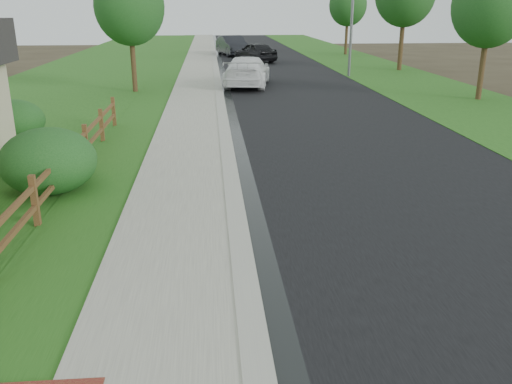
{
  "coord_description": "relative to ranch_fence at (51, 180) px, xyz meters",
  "views": [
    {
      "loc": [
        -0.09,
        -5.21,
        4.22
      ],
      "look_at": [
        0.76,
        4.69,
        0.8
      ],
      "focal_mm": 38.0,
      "sensor_mm": 36.0,
      "label": 1
    }
  ],
  "objects": [
    {
      "name": "shrub_b",
      "position": [
        -0.3,
        0.98,
        0.16
      ],
      "size": [
        2.4,
        2.4,
        1.56
      ],
      "primitive_type": "ellipsoid",
      "rotation": [
        0.0,
        0.0,
        0.08
      ],
      "color": "#184418",
      "rests_on": "ground"
    },
    {
      "name": "sidewalk",
      "position": [
        2.7,
        28.6,
        -0.57
      ],
      "size": [
        2.2,
        90.0,
        0.1
      ],
      "primitive_type": "cube",
      "color": "gray",
      "rests_on": "ground"
    },
    {
      "name": "verge_far",
      "position": [
        15.1,
        28.6,
        -0.6
      ],
      "size": [
        6.0,
        90.0,
        0.04
      ],
      "primitive_type": "cube",
      "color": "#225217",
      "rests_on": "ground"
    },
    {
      "name": "curb",
      "position": [
        4.0,
        28.6,
        -0.56
      ],
      "size": [
        0.4,
        90.0,
        0.12
      ],
      "primitive_type": "cube",
      "color": "gray",
      "rests_on": "ground"
    },
    {
      "name": "grass_strip",
      "position": [
        0.8,
        28.6,
        -0.59
      ],
      "size": [
        1.6,
        90.0,
        0.06
      ],
      "primitive_type": "cube",
      "color": "#225217",
      "rests_on": "ground"
    },
    {
      "name": "tree_near_left",
      "position": [
        -0.3,
        16.93,
        3.58
      ],
      "size": [
        3.44,
        3.44,
        6.1
      ],
      "color": "#351E15",
      "rests_on": "ground"
    },
    {
      "name": "tree_far_right",
      "position": [
        15.97,
        38.24,
        3.66
      ],
      "size": [
        3.32,
        3.32,
        6.12
      ],
      "color": "#351E15",
      "rests_on": "ground"
    },
    {
      "name": "tree_near_right",
      "position": [
        16.19,
        13.07,
        3.6
      ],
      "size": [
        3.39,
        3.39,
        6.1
      ],
      "color": "#351E15",
      "rests_on": "ground"
    },
    {
      "name": "ranch_fence",
      "position": [
        0.0,
        0.0,
        0.0
      ],
      "size": [
        0.12,
        16.92,
        1.1
      ],
      "color": "#54371C",
      "rests_on": "ground"
    },
    {
      "name": "dark_car_far",
      "position": [
        5.66,
        38.22,
        0.26
      ],
      "size": [
        2.96,
        5.49,
        1.72
      ],
      "primitive_type": "imported",
      "rotation": [
        0.0,
        0.0,
        0.23
      ],
      "color": "black",
      "rests_on": "road"
    },
    {
      "name": "wet_gutter",
      "position": [
        4.35,
        28.6,
        -0.6
      ],
      "size": [
        0.5,
        90.0,
        0.0
      ],
      "primitive_type": "cube",
      "color": "black",
      "rests_on": "road"
    },
    {
      "name": "shrub_d",
      "position": [
        -2.9,
        6.45,
        0.06
      ],
      "size": [
        2.33,
        2.33,
        1.36
      ],
      "primitive_type": "ellipsoid",
      "rotation": [
        0.0,
        0.0,
        -0.19
      ],
      "color": "#184418",
      "rests_on": "ground"
    },
    {
      "name": "road",
      "position": [
        8.2,
        28.6,
        -0.61
      ],
      "size": [
        8.0,
        90.0,
        0.02
      ],
      "primitive_type": "cube",
      "color": "black",
      "rests_on": "ground"
    },
    {
      "name": "white_suv",
      "position": [
        5.6,
        18.5,
        0.21
      ],
      "size": [
        3.14,
        5.86,
        1.62
      ],
      "primitive_type": "imported",
      "rotation": [
        0.0,
        0.0,
        2.98
      ],
      "color": "white",
      "rests_on": "road"
    },
    {
      "name": "dark_car_mid",
      "position": [
        7.19,
        32.21,
        0.17
      ],
      "size": [
        3.53,
        4.83,
        1.53
      ],
      "primitive_type": "imported",
      "rotation": [
        0.0,
        0.0,
        3.58
      ],
      "color": "black",
      "rests_on": "road"
    },
    {
      "name": "shrub_c",
      "position": [
        -0.3,
        1.68,
        0.02
      ],
      "size": [
        1.89,
        1.89,
        1.27
      ],
      "primitive_type": "ellipsoid",
      "rotation": [
        0.0,
        0.0,
        -0.08
      ],
      "color": "#184418",
      "rests_on": "ground"
    },
    {
      "name": "lawn_near",
      "position": [
        -4.4,
        28.6,
        -0.6
      ],
      "size": [
        9.0,
        90.0,
        0.04
      ],
      "primitive_type": "cube",
      "color": "#225217",
      "rests_on": "ground"
    }
  ]
}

